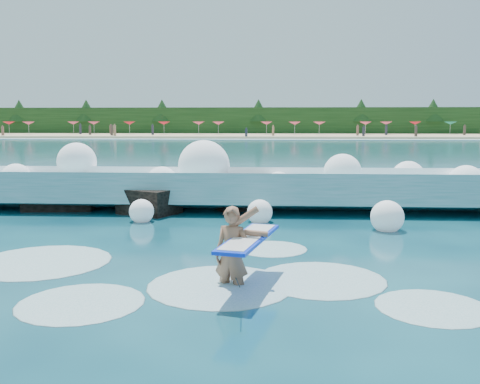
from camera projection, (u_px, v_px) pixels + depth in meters
The scene contains 11 objects.
ground at pixel (155, 268), 10.19m from camera, with size 200.00×200.00×0.00m, color #082F41.
beach at pixel (259, 136), 87.32m from camera, with size 140.00×20.00×0.40m, color tan.
wet_band at pixel (257, 139), 76.46m from camera, with size 140.00×5.00×0.08m, color silver.
treeline at pixel (261, 121), 96.90m from camera, with size 140.00×4.00×5.00m, color black.
breaking_wave at pixel (245, 191), 17.00m from camera, with size 18.79×2.89×1.62m.
rock_cluster at pixel (143, 197), 16.86m from camera, with size 7.96×3.16×1.24m.
surfer_with_board at pixel (236, 252), 8.93m from camera, with size 1.14×2.87×1.66m.
wave_spray at pixel (234, 175), 16.82m from camera, with size 15.13×4.74×2.24m.
surf_foam at pixel (181, 277), 9.59m from camera, with size 9.25×5.43×0.14m.
beach_umbrellas at pixel (259, 123), 89.05m from camera, with size 111.42×6.77×0.50m.
beachgoers at pixel (193, 130), 85.11m from camera, with size 105.94×12.36×1.93m.
Camera 1 is at (2.22, -9.79, 2.80)m, focal length 40.00 mm.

